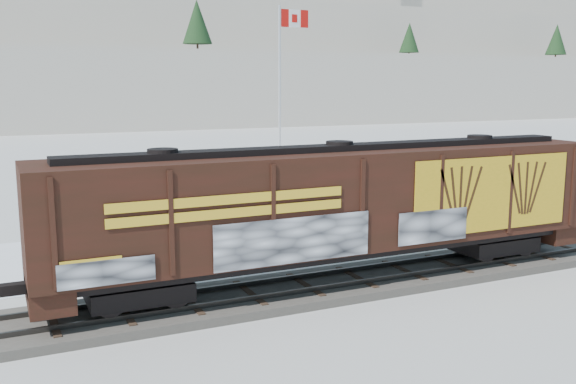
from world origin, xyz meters
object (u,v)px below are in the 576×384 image
hopper_railcar (339,204)px  car_silver (172,243)px  car_white (343,217)px  car_dark (407,213)px  flagpole (281,131)px

hopper_railcar → car_silver: 7.46m
car_white → car_dark: bearing=-103.9°
flagpole → car_white: bearing=-96.3°
flagpole → car_white: 9.82m
hopper_railcar → car_dark: hopper_railcar is taller
car_silver → car_dark: car_silver is taller
hopper_railcar → car_dark: (7.84, 7.06, -2.31)m
car_white → car_dark: (3.77, 0.26, -0.20)m
car_silver → hopper_railcar: bearing=-164.7°
car_white → flagpole: bearing=-24.3°
car_silver → car_dark: (12.16, 1.39, -0.08)m
hopper_railcar → flagpole: (5.09, 15.98, 1.23)m
hopper_railcar → car_dark: size_ratio=4.60×
car_silver → car_white: size_ratio=0.83×
car_silver → car_white: (8.38, 1.13, 0.12)m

